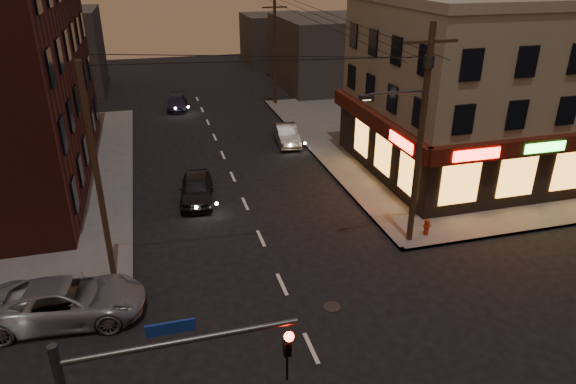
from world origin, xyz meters
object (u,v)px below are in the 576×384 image
object	(u,v)px
suv_cross	(67,301)
sedan_far	(177,103)
sedan_mid	(287,135)
sedan_near	(196,188)
fire_hydrant	(427,226)

from	to	relation	value
suv_cross	sedan_far	world-z (taller)	suv_cross
sedan_mid	sedan_far	size ratio (longest dim) A/B	1.03
sedan_near	fire_hydrant	size ratio (longest dim) A/B	5.27
suv_cross	sedan_mid	distance (m)	21.63
sedan_near	fire_hydrant	distance (m)	12.54
suv_cross	fire_hydrant	bearing A→B (deg)	-77.24
sedan_far	fire_hydrant	bearing A→B (deg)	-62.37
sedan_mid	fire_hydrant	size ratio (longest dim) A/B	5.08
suv_cross	sedan_near	world-z (taller)	suv_cross
sedan_near	sedan_far	size ratio (longest dim) A/B	1.07
sedan_mid	sedan_near	bearing A→B (deg)	-127.24
fire_hydrant	sedan_near	bearing A→B (deg)	145.29
sedan_far	suv_cross	bearing A→B (deg)	-94.82
sedan_mid	fire_hydrant	distance (m)	15.40
suv_cross	sedan_mid	size ratio (longest dim) A/B	1.35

